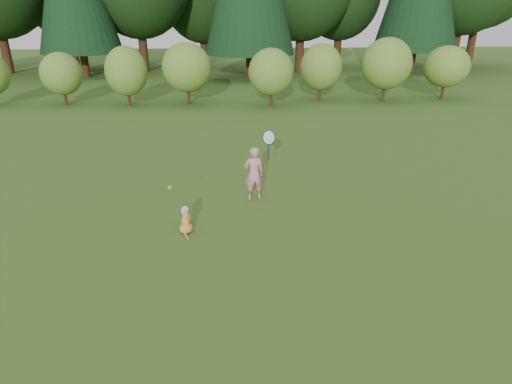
{
  "coord_description": "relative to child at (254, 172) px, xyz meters",
  "views": [
    {
      "loc": [
        -0.39,
        -6.58,
        3.76
      ],
      "look_at": [
        0.2,
        0.8,
        0.7
      ],
      "focal_mm": 30.0,
      "sensor_mm": 36.0,
      "label": 1
    }
  ],
  "objects": [
    {
      "name": "ground",
      "position": [
        -0.27,
        -2.1,
        -0.62
      ],
      "size": [
        100.0,
        100.0,
        0.0
      ],
      "primitive_type": "plane",
      "color": "#2B4E16",
      "rests_on": "ground"
    },
    {
      "name": "shrub_row",
      "position": [
        -0.27,
        10.9,
        0.78
      ],
      "size": [
        28.0,
        3.0,
        2.8
      ],
      "primitive_type": null,
      "color": "#4D7D26",
      "rests_on": "ground"
    },
    {
      "name": "child",
      "position": [
        0.0,
        0.0,
        0.0
      ],
      "size": [
        0.68,
        0.4,
        1.78
      ],
      "rotation": [
        0.0,
        0.0,
        3.26
      ],
      "color": "#D17D8D",
      "rests_on": "ground"
    },
    {
      "name": "cat",
      "position": [
        -1.4,
        -1.45,
        -0.41
      ],
      "size": [
        0.33,
        0.58,
        0.57
      ],
      "rotation": [
        0.0,
        0.0,
        -0.13
      ],
      "color": "orange",
      "rests_on": "ground"
    },
    {
      "name": "tennis_ball",
      "position": [
        -1.67,
        -1.23,
        0.2
      ],
      "size": [
        0.07,
        0.07,
        0.07
      ],
      "color": "#B8D118",
      "rests_on": "ground"
    }
  ]
}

